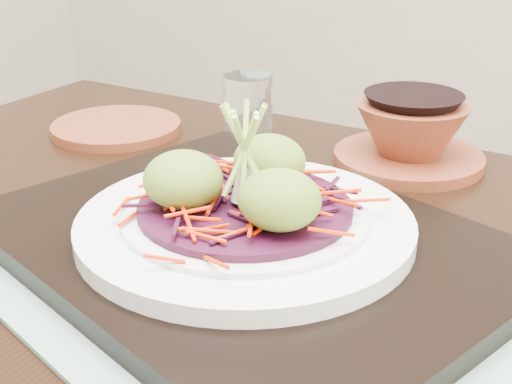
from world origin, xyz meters
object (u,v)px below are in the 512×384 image
at_px(dining_table, 249,332).
at_px(terracotta_side_plate, 116,127).
at_px(white_plate, 245,223).
at_px(water_glass, 248,110).
at_px(serving_tray, 245,244).
at_px(terracotta_bowl_set, 410,137).

distance_m(dining_table, terracotta_side_plate, 0.39).
relative_size(white_plate, water_glass, 3.31).
distance_m(serving_tray, water_glass, 0.30).
distance_m(dining_table, white_plate, 0.13).
xyz_separation_m(white_plate, water_glass, (-0.14, 0.27, 0.01)).
bearing_deg(serving_tray, water_glass, 137.39).
xyz_separation_m(terracotta_side_plate, water_glass, (0.18, 0.04, 0.04)).
xyz_separation_m(serving_tray, water_glass, (-0.14, 0.27, 0.03)).
xyz_separation_m(dining_table, white_plate, (0.01, -0.02, 0.13)).
relative_size(dining_table, white_plate, 3.95).
bearing_deg(serving_tray, dining_table, 131.25).
xyz_separation_m(dining_table, terracotta_bowl_set, (0.07, 0.27, 0.12)).
bearing_deg(dining_table, terracotta_bowl_set, 79.74).
relative_size(serving_tray, terracotta_bowl_set, 2.28).
bearing_deg(terracotta_side_plate, water_glass, 12.83).
bearing_deg(terracotta_side_plate, dining_table, -33.82).
height_order(white_plate, terracotta_bowl_set, terracotta_bowl_set).
relative_size(dining_table, water_glass, 13.07).
distance_m(terracotta_side_plate, terracotta_bowl_set, 0.38).
xyz_separation_m(serving_tray, terracotta_side_plate, (-0.32, 0.23, -0.01)).
bearing_deg(serving_tray, terracotta_bowl_set, 98.13).
relative_size(serving_tray, water_glass, 5.09).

